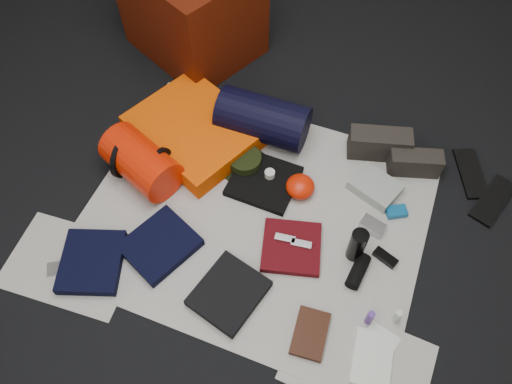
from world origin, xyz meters
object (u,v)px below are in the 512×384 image
(water_bottle, at_px, (357,245))
(paperback_book, at_px, (310,333))
(stuff_sack, at_px, (141,162))
(red_cabinet, at_px, (192,7))
(sleeping_pad, at_px, (195,130))
(navy_duffel, at_px, (263,119))
(compact_camera, at_px, (372,226))

(water_bottle, distance_m, paperback_book, 0.44)
(stuff_sack, xyz_separation_m, water_bottle, (1.11, -0.05, -0.02))
(water_bottle, bearing_deg, red_cabinet, 141.05)
(sleeping_pad, bearing_deg, navy_duffel, 24.09)
(sleeping_pad, distance_m, compact_camera, 1.04)
(stuff_sack, bearing_deg, red_cabinet, 99.52)
(water_bottle, bearing_deg, navy_duffel, 141.39)
(sleeping_pad, bearing_deg, stuff_sack, -112.64)
(red_cabinet, xyz_separation_m, compact_camera, (1.32, -0.87, -0.26))
(red_cabinet, relative_size, stuff_sack, 1.76)
(water_bottle, bearing_deg, paperback_book, -99.83)
(stuff_sack, bearing_deg, sleeping_pad, 67.36)
(stuff_sack, distance_m, navy_duffel, 0.66)
(stuff_sack, relative_size, paperback_book, 1.85)
(red_cabinet, relative_size, sleeping_pad, 1.09)
(red_cabinet, relative_size, compact_camera, 6.00)
(navy_duffel, bearing_deg, paperback_book, -59.25)
(stuff_sack, bearing_deg, compact_camera, 5.71)
(compact_camera, bearing_deg, navy_duffel, 167.99)
(navy_duffel, distance_m, paperback_book, 1.12)
(sleeping_pad, relative_size, navy_duffel, 1.33)
(navy_duffel, relative_size, compact_camera, 4.11)
(compact_camera, bearing_deg, sleeping_pad, -176.43)
(sleeping_pad, relative_size, water_bottle, 3.22)
(water_bottle, xyz_separation_m, compact_camera, (0.04, 0.16, -0.07))
(stuff_sack, bearing_deg, water_bottle, -2.46)
(red_cabinet, distance_m, stuff_sack, 1.01)
(red_cabinet, xyz_separation_m, navy_duffel, (0.63, -0.51, -0.16))
(compact_camera, bearing_deg, water_bottle, -89.78)
(sleeping_pad, distance_m, water_bottle, 1.05)
(compact_camera, distance_m, paperback_book, 0.61)
(water_bottle, bearing_deg, sleeping_pad, 159.15)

